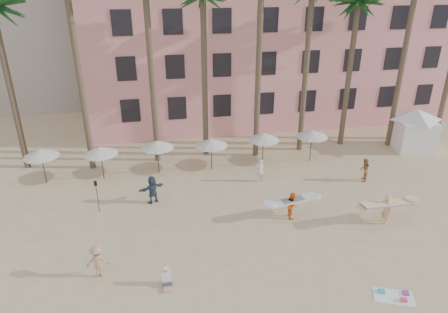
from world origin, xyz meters
The scene contains 10 objects.
ground centered at (0.00, 0.00, 0.00)m, with size 120.00×120.00×0.00m, color #D1B789.
pink_hotel centered at (7.00, 26.00, 8.00)m, with size 35.00×14.00×16.00m, color pink.
umbrella_row centered at (-3.00, 12.50, 2.33)m, with size 22.50×2.70×2.73m.
cabana centered at (16.46, 13.43, 2.07)m, with size 5.14×5.14×3.50m.
beach_towel centered at (5.28, -2.25, 0.03)m, with size 2.04×1.58×0.14m.
carrier_yellow centered at (8.13, 3.46, 1.06)m, with size 3.51×1.18×1.89m.
carrier_white centered at (2.83, 5.06, 0.91)m, with size 3.09×1.05×1.68m.
beachgoers centered at (-2.49, 6.64, 0.90)m, with size 18.87×8.85×1.88m.
paddle centered at (-8.88, 7.76, 1.41)m, with size 0.18×0.04×2.23m.
seated_man centered at (-5.04, 0.42, 0.34)m, with size 0.44×0.76×0.99m.
Camera 1 is at (-5.08, -14.72, 13.57)m, focal length 32.00 mm.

